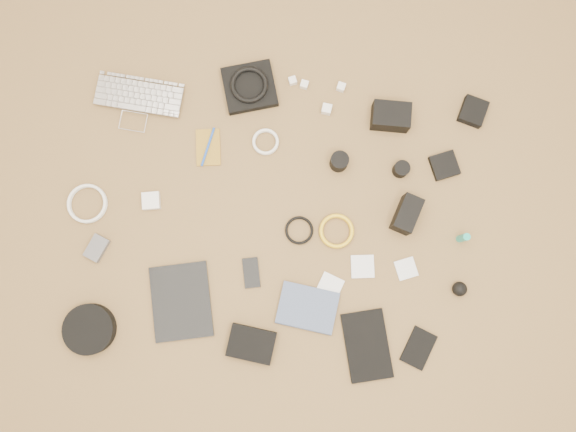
# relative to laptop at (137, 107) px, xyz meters

# --- Properties ---
(room_shell) EXTENTS (4.04, 4.04, 2.58)m
(room_shell) POSITION_rel_laptop_xyz_m (0.52, -0.37, 1.24)
(room_shell) COLOR brown
(room_shell) RESTS_ON ground
(laptop) EXTENTS (0.33, 0.25, 0.02)m
(laptop) POSITION_rel_laptop_xyz_m (0.00, 0.00, 0.00)
(laptop) COLOR #BBBCC0
(laptop) RESTS_ON ground
(headphone_pouch) EXTENTS (0.22, 0.22, 0.03)m
(headphone_pouch) POSITION_rel_laptop_xyz_m (0.40, 0.11, 0.00)
(headphone_pouch) COLOR black
(headphone_pouch) RESTS_ON ground
(headphones) EXTENTS (0.14, 0.14, 0.02)m
(headphones) POSITION_rel_laptop_xyz_m (0.40, 0.11, 0.03)
(headphones) COLOR black
(headphones) RESTS_ON headphone_pouch
(charger_a) EXTENTS (0.03, 0.03, 0.02)m
(charger_a) POSITION_rel_laptop_xyz_m (0.56, 0.15, -0.00)
(charger_a) COLOR white
(charger_a) RESTS_ON ground
(charger_b) EXTENTS (0.03, 0.03, 0.03)m
(charger_b) POSITION_rel_laptop_xyz_m (0.60, 0.14, 0.00)
(charger_b) COLOR white
(charger_b) RESTS_ON ground
(charger_c) EXTENTS (0.03, 0.03, 0.03)m
(charger_c) POSITION_rel_laptop_xyz_m (0.74, 0.14, 0.00)
(charger_c) COLOR white
(charger_c) RESTS_ON ground
(charger_d) EXTENTS (0.04, 0.04, 0.03)m
(charger_d) POSITION_rel_laptop_xyz_m (0.69, 0.05, 0.00)
(charger_d) COLOR white
(charger_d) RESTS_ON ground
(dslr_camera) EXTENTS (0.14, 0.09, 0.08)m
(dslr_camera) POSITION_rel_laptop_xyz_m (0.92, 0.03, 0.03)
(dslr_camera) COLOR black
(dslr_camera) RESTS_ON ground
(lens_pouch) EXTENTS (0.11, 0.12, 0.03)m
(lens_pouch) POSITION_rel_laptop_xyz_m (1.22, 0.08, 0.00)
(lens_pouch) COLOR black
(lens_pouch) RESTS_ON ground
(notebook_olive) EXTENTS (0.10, 0.14, 0.01)m
(notebook_olive) POSITION_rel_laptop_xyz_m (0.27, -0.13, -0.01)
(notebook_olive) COLOR olive
(notebook_olive) RESTS_ON ground
(pen_blue) EXTENTS (0.04, 0.15, 0.01)m
(pen_blue) POSITION_rel_laptop_xyz_m (0.27, -0.13, -0.00)
(pen_blue) COLOR #1643B5
(pen_blue) RESTS_ON notebook_olive
(cable_white_a) EXTENTS (0.13, 0.13, 0.01)m
(cable_white_a) POSITION_rel_laptop_xyz_m (0.48, -0.09, -0.01)
(cable_white_a) COLOR white
(cable_white_a) RESTS_ON ground
(lens_a) EXTENTS (0.08, 0.08, 0.07)m
(lens_a) POSITION_rel_laptop_xyz_m (0.75, -0.15, 0.02)
(lens_a) COLOR black
(lens_a) RESTS_ON ground
(lens_b) EXTENTS (0.06, 0.06, 0.05)m
(lens_b) POSITION_rel_laptop_xyz_m (0.97, -0.15, 0.01)
(lens_b) COLOR black
(lens_b) RESTS_ON ground
(card_reader) EXTENTS (0.12, 0.12, 0.02)m
(card_reader) POSITION_rel_laptop_xyz_m (1.13, -0.12, -0.00)
(card_reader) COLOR black
(card_reader) RESTS_ON ground
(power_brick) EXTENTS (0.07, 0.07, 0.03)m
(power_brick) POSITION_rel_laptop_xyz_m (0.09, -0.34, 0.00)
(power_brick) COLOR white
(power_brick) RESTS_ON ground
(cable_white_b) EXTENTS (0.17, 0.17, 0.01)m
(cable_white_b) POSITION_rel_laptop_xyz_m (-0.14, -0.37, -0.01)
(cable_white_b) COLOR white
(cable_white_b) RESTS_ON ground
(cable_black) EXTENTS (0.11, 0.11, 0.01)m
(cable_black) POSITION_rel_laptop_xyz_m (0.63, -0.40, -0.01)
(cable_black) COLOR black
(cable_black) RESTS_ON ground
(cable_yellow) EXTENTS (0.14, 0.14, 0.01)m
(cable_yellow) POSITION_rel_laptop_xyz_m (0.76, -0.39, -0.01)
(cable_yellow) COLOR gold
(cable_yellow) RESTS_ON ground
(flash) EXTENTS (0.10, 0.14, 0.09)m
(flash) POSITION_rel_laptop_xyz_m (1.00, -0.32, 0.03)
(flash) COLOR black
(flash) RESTS_ON ground
(lens_cleaner) EXTENTS (0.03, 0.03, 0.09)m
(lens_cleaner) POSITION_rel_laptop_xyz_m (1.20, -0.38, 0.03)
(lens_cleaner) COLOR teal
(lens_cleaner) RESTS_ON ground
(battery_charger) EXTENTS (0.09, 0.10, 0.02)m
(battery_charger) POSITION_rel_laptop_xyz_m (-0.08, -0.52, -0.00)
(battery_charger) COLOR #535357
(battery_charger) RESTS_ON ground
(tablet) EXTENTS (0.25, 0.30, 0.01)m
(tablet) POSITION_rel_laptop_xyz_m (0.24, -0.68, -0.01)
(tablet) COLOR black
(tablet) RESTS_ON ground
(phone) EXTENTS (0.08, 0.11, 0.01)m
(phone) POSITION_rel_laptop_xyz_m (0.47, -0.56, -0.01)
(phone) COLOR black
(phone) RESTS_ON ground
(filter_case_left) EXTENTS (0.10, 0.10, 0.01)m
(filter_case_left) POSITION_rel_laptop_xyz_m (0.75, -0.59, -0.01)
(filter_case_left) COLOR silver
(filter_case_left) RESTS_ON ground
(filter_case_mid) EXTENTS (0.09, 0.09, 0.01)m
(filter_case_mid) POSITION_rel_laptop_xyz_m (0.86, -0.51, -0.01)
(filter_case_mid) COLOR silver
(filter_case_mid) RESTS_ON ground
(filter_case_right) EXTENTS (0.09, 0.09, 0.01)m
(filter_case_right) POSITION_rel_laptop_xyz_m (1.01, -0.50, -0.01)
(filter_case_right) COLOR silver
(filter_case_right) RESTS_ON ground
(air_blower) EXTENTS (0.06, 0.06, 0.05)m
(air_blower) POSITION_rel_laptop_xyz_m (1.20, -0.56, 0.01)
(air_blower) COLOR black
(air_blower) RESTS_ON ground
(headphone_case) EXTENTS (0.23, 0.23, 0.05)m
(headphone_case) POSITION_rel_laptop_xyz_m (-0.07, -0.80, 0.01)
(headphone_case) COLOR black
(headphone_case) RESTS_ON ground
(drive_case) EXTENTS (0.17, 0.13, 0.04)m
(drive_case) POSITION_rel_laptop_xyz_m (0.49, -0.81, 0.01)
(drive_case) COLOR black
(drive_case) RESTS_ON ground
(paperback) EXTENTS (0.22, 0.18, 0.02)m
(paperback) POSITION_rel_laptop_xyz_m (0.67, -0.74, -0.00)
(paperback) COLOR #455475
(paperback) RESTS_ON ground
(notebook_black_a) EXTENTS (0.20, 0.26, 0.02)m
(notebook_black_a) POSITION_rel_laptop_xyz_m (0.89, -0.78, -0.00)
(notebook_black_a) COLOR black
(notebook_black_a) RESTS_ON ground
(notebook_black_b) EXTENTS (0.13, 0.15, 0.01)m
(notebook_black_b) POSITION_rel_laptop_xyz_m (1.07, -0.77, -0.01)
(notebook_black_b) COLOR black
(notebook_black_b) RESTS_ON ground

